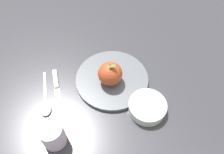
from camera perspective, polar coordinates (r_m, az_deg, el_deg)
ground_plane at (r=0.79m, az=-3.30°, el=-1.86°), size 2.40×2.40×0.00m
dinner_plate at (r=0.80m, az=0.00°, el=-0.49°), size 0.25×0.25×0.01m
apple at (r=0.75m, az=-0.46°, el=0.85°), size 0.08×0.08×0.09m
side_bowl at (r=0.73m, az=8.87°, el=-7.31°), size 0.12×0.12×0.03m
cup at (r=0.68m, az=-14.74°, el=-13.72°), size 0.07×0.07×0.08m
knife at (r=0.80m, az=-13.60°, el=-3.14°), size 0.19×0.11×0.01m
spoon at (r=0.78m, az=-16.32°, el=-6.54°), size 0.17×0.11×0.01m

